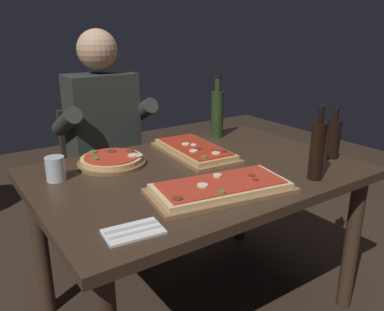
{
  "coord_description": "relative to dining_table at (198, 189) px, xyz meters",
  "views": [
    {
      "loc": [
        -0.94,
        -1.32,
        1.35
      ],
      "look_at": [
        0.0,
        0.05,
        0.79
      ],
      "focal_mm": 36.65,
      "sensor_mm": 36.0,
      "label": 1
    }
  ],
  "objects": [
    {
      "name": "ground_plane",
      "position": [
        0.0,
        0.0,
        -0.64
      ],
      "size": [
        6.4,
        6.4,
        0.0
      ],
      "primitive_type": "plane",
      "color": "#38281E"
    },
    {
      "name": "dining_table",
      "position": [
        0.0,
        0.0,
        0.0
      ],
      "size": [
        1.4,
        0.96,
        0.74
      ],
      "color": "#3D2B1E",
      "rests_on": "ground_plane"
    },
    {
      "name": "pizza_rectangular_front",
      "position": [
        -0.08,
        -0.26,
        0.11
      ],
      "size": [
        0.58,
        0.35,
        0.05
      ],
      "color": "olive",
      "rests_on": "dining_table"
    },
    {
      "name": "pizza_rectangular_left",
      "position": [
        0.11,
        0.19,
        0.12
      ],
      "size": [
        0.28,
        0.51,
        0.05
      ],
      "color": "olive",
      "rests_on": "dining_table"
    },
    {
      "name": "pizza_round_far",
      "position": [
        -0.29,
        0.27,
        0.11
      ],
      "size": [
        0.31,
        0.31,
        0.05
      ],
      "color": "brown",
      "rests_on": "dining_table"
    },
    {
      "name": "wine_bottle_dark",
      "position": [
        0.62,
        -0.23,
        0.19
      ],
      "size": [
        0.06,
        0.06,
        0.25
      ],
      "color": "black",
      "rests_on": "dining_table"
    },
    {
      "name": "oil_bottle_amber",
      "position": [
        0.33,
        -0.36,
        0.22
      ],
      "size": [
        0.06,
        0.06,
        0.31
      ],
      "color": "black",
      "rests_on": "dining_table"
    },
    {
      "name": "vinegar_bottle_green",
      "position": [
        0.39,
        0.37,
        0.24
      ],
      "size": [
        0.07,
        0.07,
        0.34
      ],
      "color": "#233819",
      "rests_on": "dining_table"
    },
    {
      "name": "tumbler_near_camera",
      "position": [
        -0.56,
        0.22,
        0.14
      ],
      "size": [
        0.08,
        0.08,
        0.1
      ],
      "color": "silver",
      "rests_on": "dining_table"
    },
    {
      "name": "napkin_cutlery_set",
      "position": [
        -0.49,
        -0.34,
        0.1
      ],
      "size": [
        0.19,
        0.13,
        0.01
      ],
      "color": "white",
      "rests_on": "dining_table"
    },
    {
      "name": "diner_chair",
      "position": [
        -0.12,
        0.86,
        -0.16
      ],
      "size": [
        0.44,
        0.44,
        0.87
      ],
      "color": "#3D2B1E",
      "rests_on": "ground_plane"
    },
    {
      "name": "seated_diner",
      "position": [
        -0.12,
        0.74,
        0.1
      ],
      "size": [
        0.53,
        0.41,
        1.33
      ],
      "color": "#23232D",
      "rests_on": "ground_plane"
    }
  ]
}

